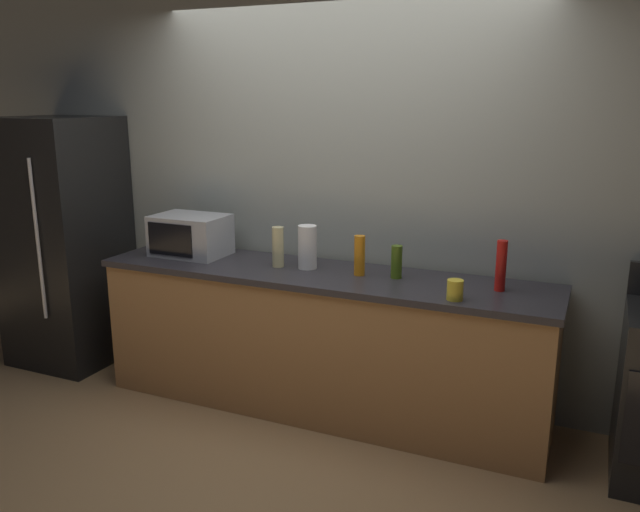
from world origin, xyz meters
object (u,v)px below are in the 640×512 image
object	(u,v)px
bottle_dish_soap	(360,256)
bottle_olive_oil	(397,262)
bottle_hot_sauce	(501,266)
mug_yellow	(455,290)
bottle_hand_soap	(278,247)
refrigerator	(65,242)
paper_towel_roll	(307,247)
microwave	(190,235)

from	to	relation	value
bottle_dish_soap	bottle_olive_oil	world-z (taller)	bottle_dish_soap
bottle_hot_sauce	mug_yellow	bearing A→B (deg)	-125.55
bottle_hot_sauce	bottle_olive_oil	world-z (taller)	bottle_hot_sauce
bottle_olive_oil	mug_yellow	bearing A→B (deg)	-34.28
bottle_hand_soap	bottle_dish_soap	distance (m)	0.53
bottle_olive_oil	mug_yellow	size ratio (longest dim) A/B	1.80
refrigerator	bottle_dish_soap	bearing A→B (deg)	0.81
bottle_hot_sauce	mug_yellow	xyz separation A→B (m)	(-0.19, -0.27, -0.09)
mug_yellow	bottle_dish_soap	bearing A→B (deg)	158.35
paper_towel_roll	bottle_dish_soap	size ratio (longest dim) A/B	1.12
refrigerator	microwave	size ratio (longest dim) A/B	3.75
refrigerator	bottle_olive_oil	world-z (taller)	refrigerator
microwave	mug_yellow	world-z (taller)	microwave
microwave	bottle_hand_soap	size ratio (longest dim) A/B	1.90
paper_towel_roll	bottle_dish_soap	world-z (taller)	paper_towel_roll
mug_yellow	bottle_olive_oil	bearing A→B (deg)	145.72
bottle_hand_soap	mug_yellow	size ratio (longest dim) A/B	2.33
bottle_hand_soap	mug_yellow	bearing A→B (deg)	-11.05
refrigerator	bottle_hand_soap	world-z (taller)	refrigerator
bottle_hand_soap	microwave	bearing A→B (deg)	176.84
bottle_hot_sauce	bottle_dish_soap	size ratio (longest dim) A/B	1.18
bottle_dish_soap	paper_towel_roll	bearing A→B (deg)	177.11
microwave	bottle_hand_soap	world-z (taller)	microwave
refrigerator	bottle_dish_soap	xyz separation A→B (m)	(2.29, 0.03, 0.12)
refrigerator	bottle_hand_soap	distance (m)	1.76
bottle_hot_sauce	bottle_dish_soap	bearing A→B (deg)	-178.87
bottle_hand_soap	bottle_dish_soap	world-z (taller)	bottle_hand_soap
bottle_hand_soap	bottle_hot_sauce	world-z (taller)	bottle_hot_sauce
refrigerator	microwave	distance (m)	1.09
microwave	mug_yellow	xyz separation A→B (m)	(1.84, -0.26, -0.08)
refrigerator	bottle_hand_soap	size ratio (longest dim) A/B	7.12
paper_towel_roll	microwave	bearing A→B (deg)	-179.85
bottle_hot_sauce	bottle_dish_soap	xyz separation A→B (m)	(-0.82, -0.02, -0.02)
refrigerator	mug_yellow	distance (m)	2.93
bottle_hand_soap	mug_yellow	distance (m)	1.19
refrigerator	microwave	world-z (taller)	refrigerator
paper_towel_roll	mug_yellow	size ratio (longest dim) A/B	2.49
bottle_olive_oil	mug_yellow	distance (m)	0.49
microwave	bottle_olive_oil	xyz separation A→B (m)	(1.43, 0.01, -0.04)
bottle_hot_sauce	mug_yellow	distance (m)	0.34
bottle_hand_soap	bottle_olive_oil	bearing A→B (deg)	3.78
mug_yellow	bottle_hand_soap	bearing A→B (deg)	168.95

